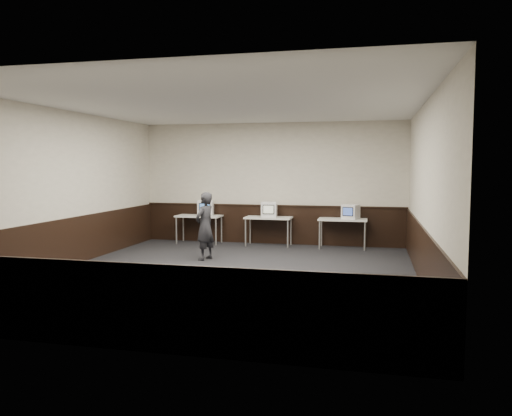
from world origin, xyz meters
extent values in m
plane|color=black|center=(0.00, 0.00, 0.00)|extent=(8.00, 8.00, 0.00)
plane|color=white|center=(0.00, 0.00, 3.20)|extent=(8.00, 8.00, 0.00)
plane|color=beige|center=(0.00, 4.00, 1.60)|extent=(7.00, 0.00, 7.00)
plane|color=beige|center=(0.00, -4.00, 1.60)|extent=(7.00, 0.00, 7.00)
plane|color=beige|center=(-3.50, 0.00, 1.60)|extent=(0.00, 8.00, 8.00)
plane|color=beige|center=(3.50, 0.00, 1.60)|extent=(0.00, 8.00, 8.00)
cube|color=black|center=(0.00, 3.98, 0.50)|extent=(6.98, 0.04, 1.00)
cube|color=black|center=(0.00, -3.98, 0.50)|extent=(6.98, 0.04, 1.00)
cube|color=black|center=(-3.48, 0.00, 0.50)|extent=(0.04, 7.98, 1.00)
cube|color=black|center=(3.48, 0.00, 0.50)|extent=(0.04, 7.98, 1.00)
cube|color=black|center=(0.00, 3.96, 1.02)|extent=(6.98, 0.06, 0.04)
cube|color=silver|center=(-1.90, 3.60, 0.73)|extent=(1.20, 0.60, 0.04)
cylinder|color=#999999|center=(-2.45, 3.35, 0.35)|extent=(0.04, 0.04, 0.71)
cylinder|color=#999999|center=(-1.35, 3.35, 0.35)|extent=(0.04, 0.04, 0.71)
cylinder|color=#999999|center=(-2.45, 3.85, 0.35)|extent=(0.04, 0.04, 0.71)
cylinder|color=#999999|center=(-1.35, 3.85, 0.35)|extent=(0.04, 0.04, 0.71)
cube|color=silver|center=(0.00, 3.60, 0.73)|extent=(1.20, 0.60, 0.04)
cylinder|color=#999999|center=(-0.55, 3.35, 0.35)|extent=(0.04, 0.04, 0.71)
cylinder|color=#999999|center=(0.55, 3.35, 0.35)|extent=(0.04, 0.04, 0.71)
cylinder|color=#999999|center=(-0.55, 3.85, 0.35)|extent=(0.04, 0.04, 0.71)
cylinder|color=#999999|center=(0.55, 3.85, 0.35)|extent=(0.04, 0.04, 0.71)
cube|color=silver|center=(1.90, 3.60, 0.73)|extent=(1.20, 0.60, 0.04)
cylinder|color=#999999|center=(1.35, 3.35, 0.35)|extent=(0.04, 0.04, 0.71)
cylinder|color=#999999|center=(2.45, 3.35, 0.35)|extent=(0.04, 0.04, 0.71)
cylinder|color=#999999|center=(1.35, 3.85, 0.35)|extent=(0.04, 0.04, 0.71)
cylinder|color=#999999|center=(2.45, 3.85, 0.35)|extent=(0.04, 0.04, 0.71)
cube|color=white|center=(-1.72, 3.65, 0.95)|extent=(0.48, 0.50, 0.41)
cube|color=black|center=(-1.68, 3.44, 0.97)|extent=(0.30, 0.08, 0.24)
cube|color=#3968AA|center=(-1.68, 3.43, 0.97)|extent=(0.26, 0.06, 0.20)
cube|color=white|center=(0.03, 3.56, 0.95)|extent=(0.43, 0.45, 0.39)
cube|color=black|center=(0.05, 3.36, 0.97)|extent=(0.30, 0.05, 0.24)
cube|color=beige|center=(0.05, 3.35, 0.97)|extent=(0.25, 0.03, 0.20)
cube|color=white|center=(2.09, 3.56, 0.93)|extent=(0.47, 0.48, 0.37)
cube|color=black|center=(2.03, 3.38, 0.95)|extent=(0.27, 0.10, 0.22)
cube|color=#354E9D|center=(2.03, 3.37, 0.95)|extent=(0.23, 0.08, 0.18)
imported|color=black|center=(-0.97, 1.37, 0.75)|extent=(0.52, 0.63, 1.49)
camera|label=1|loc=(2.61, -8.97, 2.07)|focal=35.00mm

